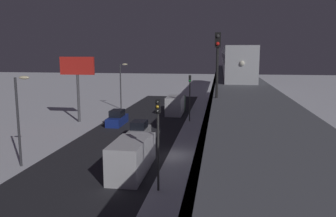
{
  "coord_description": "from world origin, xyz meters",
  "views": [
    {
      "loc": [
        -4.47,
        30.91,
        9.57
      ],
      "look_at": [
        2.55,
        -15.57,
        1.83
      ],
      "focal_mm": 36.97,
      "sensor_mm": 36.0,
      "label": 1
    }
  ],
  "objects_px": {
    "subway_train": "(230,57)",
    "traffic_light_mid": "(190,91)",
    "rail_signal": "(218,54)",
    "traffic_light_near": "(158,132)",
    "sedan_silver": "(139,131)",
    "sedan_blue": "(117,119)",
    "box_truck": "(176,105)",
    "delivery_van": "(132,156)",
    "commercial_billboard": "(77,72)"
  },
  "relations": [
    {
      "from": "subway_train",
      "to": "traffic_light_mid",
      "type": "distance_m",
      "value": 21.65
    },
    {
      "from": "rail_signal",
      "to": "traffic_light_near",
      "type": "distance_m",
      "value": 6.61
    },
    {
      "from": "sedan_silver",
      "to": "sedan_blue",
      "type": "xyz_separation_m",
      "value": [
        4.6,
        -6.76,
        0.0
      ]
    },
    {
      "from": "sedan_blue",
      "to": "rail_signal",
      "type": "bearing_deg",
      "value": 121.06
    },
    {
      "from": "rail_signal",
      "to": "traffic_light_near",
      "type": "bearing_deg",
      "value": -13.91
    },
    {
      "from": "sedan_silver",
      "to": "rail_signal",
      "type": "bearing_deg",
      "value": -60.43
    },
    {
      "from": "subway_train",
      "to": "box_truck",
      "type": "bearing_deg",
      "value": 59.12
    },
    {
      "from": "delivery_van",
      "to": "traffic_light_mid",
      "type": "distance_m",
      "value": 21.61
    },
    {
      "from": "rail_signal",
      "to": "traffic_light_mid",
      "type": "xyz_separation_m",
      "value": [
        3.89,
        -25.55,
        -5.25
      ]
    },
    {
      "from": "box_truck",
      "to": "commercial_billboard",
      "type": "xyz_separation_m",
      "value": [
        12.31,
        8.62,
        5.48
      ]
    },
    {
      "from": "subway_train",
      "to": "delivery_van",
      "type": "height_order",
      "value": "subway_train"
    },
    {
      "from": "traffic_light_near",
      "to": "rail_signal",
      "type": "bearing_deg",
      "value": 166.09
    },
    {
      "from": "traffic_light_near",
      "to": "commercial_billboard",
      "type": "xyz_separation_m",
      "value": [
        15.01,
        -21.93,
        2.63
      ]
    },
    {
      "from": "subway_train",
      "to": "delivery_van",
      "type": "xyz_separation_m",
      "value": [
        8.62,
        41.63,
        -7.16
      ]
    },
    {
      "from": "traffic_light_mid",
      "to": "subway_train",
      "type": "bearing_deg",
      "value": -106.2
    },
    {
      "from": "subway_train",
      "to": "traffic_light_near",
      "type": "bearing_deg",
      "value": 82.5
    },
    {
      "from": "sedan_blue",
      "to": "traffic_light_mid",
      "type": "height_order",
      "value": "traffic_light_mid"
    },
    {
      "from": "subway_train",
      "to": "commercial_billboard",
      "type": "height_order",
      "value": "subway_train"
    },
    {
      "from": "sedan_silver",
      "to": "commercial_billboard",
      "type": "xyz_separation_m",
      "value": [
        10.31,
        -7.75,
        6.03
      ]
    },
    {
      "from": "sedan_silver",
      "to": "traffic_light_mid",
      "type": "distance_m",
      "value": 11.91
    },
    {
      "from": "subway_train",
      "to": "sedan_blue",
      "type": "relative_size",
      "value": 15.59
    },
    {
      "from": "traffic_light_mid",
      "to": "delivery_van",
      "type": "bearing_deg",
      "value": 82.76
    },
    {
      "from": "rail_signal",
      "to": "sedan_silver",
      "type": "relative_size",
      "value": 0.87
    },
    {
      "from": "rail_signal",
      "to": "box_truck",
      "type": "bearing_deg",
      "value": -78.19
    },
    {
      "from": "sedan_blue",
      "to": "traffic_light_near",
      "type": "relative_size",
      "value": 0.74
    },
    {
      "from": "sedan_blue",
      "to": "commercial_billboard",
      "type": "height_order",
      "value": "commercial_billboard"
    },
    {
      "from": "subway_train",
      "to": "rail_signal",
      "type": "height_order",
      "value": "rail_signal"
    },
    {
      "from": "sedan_silver",
      "to": "traffic_light_mid",
      "type": "xyz_separation_m",
      "value": [
        -4.7,
        -10.4,
        3.4
      ]
    },
    {
      "from": "rail_signal",
      "to": "box_truck",
      "type": "height_order",
      "value": "rail_signal"
    },
    {
      "from": "sedan_silver",
      "to": "commercial_billboard",
      "type": "distance_m",
      "value": 14.24
    },
    {
      "from": "sedan_blue",
      "to": "box_truck",
      "type": "relative_size",
      "value": 0.64
    },
    {
      "from": "rail_signal",
      "to": "sedan_blue",
      "type": "relative_size",
      "value": 0.84
    },
    {
      "from": "box_truck",
      "to": "commercial_billboard",
      "type": "distance_m",
      "value": 16.0
    },
    {
      "from": "rail_signal",
      "to": "traffic_light_near",
      "type": "relative_size",
      "value": 0.62
    },
    {
      "from": "sedan_silver",
      "to": "box_truck",
      "type": "relative_size",
      "value": 0.62
    },
    {
      "from": "subway_train",
      "to": "box_truck",
      "type": "height_order",
      "value": "subway_train"
    },
    {
      "from": "traffic_light_near",
      "to": "box_truck",
      "type": "bearing_deg",
      "value": -84.95
    },
    {
      "from": "traffic_light_mid",
      "to": "sedan_silver",
      "type": "bearing_deg",
      "value": 65.69
    },
    {
      "from": "commercial_billboard",
      "to": "rail_signal",
      "type": "bearing_deg",
      "value": 129.55
    },
    {
      "from": "sedan_blue",
      "to": "sedan_silver",
      "type": "bearing_deg",
      "value": 124.23
    },
    {
      "from": "sedan_blue",
      "to": "traffic_light_near",
      "type": "height_order",
      "value": "traffic_light_near"
    },
    {
      "from": "traffic_light_near",
      "to": "commercial_billboard",
      "type": "relative_size",
      "value": 0.72
    },
    {
      "from": "traffic_light_near",
      "to": "delivery_van",
      "type": "bearing_deg",
      "value": -51.01
    },
    {
      "from": "box_truck",
      "to": "commercial_billboard",
      "type": "height_order",
      "value": "commercial_billboard"
    },
    {
      "from": "sedan_blue",
      "to": "traffic_light_mid",
      "type": "bearing_deg",
      "value": -158.61
    },
    {
      "from": "sedan_blue",
      "to": "delivery_van",
      "type": "height_order",
      "value": "delivery_van"
    },
    {
      "from": "rail_signal",
      "to": "traffic_light_near",
      "type": "height_order",
      "value": "rail_signal"
    },
    {
      "from": "box_truck",
      "to": "subway_train",
      "type": "bearing_deg",
      "value": -120.88
    },
    {
      "from": "subway_train",
      "to": "delivery_van",
      "type": "relative_size",
      "value": 10.01
    },
    {
      "from": "box_truck",
      "to": "traffic_light_mid",
      "type": "height_order",
      "value": "traffic_light_mid"
    }
  ]
}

